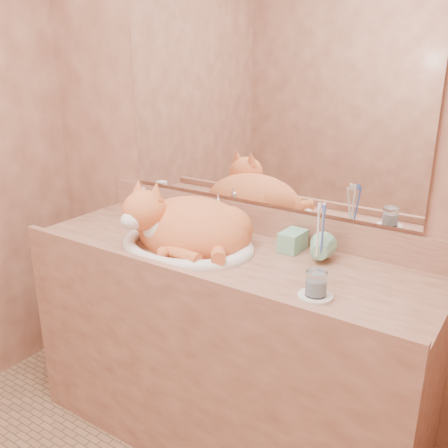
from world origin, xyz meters
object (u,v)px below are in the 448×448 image
Objects in this scene: water_glass at (316,283)px; soap_dispenser at (286,233)px; cat at (186,224)px; toothbrush_cup at (319,254)px; vanity_counter at (223,350)px; sink_basin at (187,226)px.

soap_dispenser is at bearing 132.69° from water_glass.
toothbrush_cup is at bearing 5.85° from cat.
vanity_counter is at bearing 162.27° from water_glass.
water_glass is (0.44, -0.14, 0.47)m from vanity_counter.
sink_basin reaches higher than toothbrush_cup.
cat is (-0.01, 0.01, 0.00)m from sink_basin.
soap_dispenser is at bearing 30.17° from vanity_counter.
sink_basin is at bearing -156.18° from soap_dispenser.
soap_dispenser is (0.37, 0.12, -0.00)m from cat.
vanity_counter is 0.59m from toothbrush_cup.
vanity_counter is 16.01× the size of toothbrush_cup.
cat is at bearing 167.50° from water_glass.
toothbrush_cup is 1.27× the size of water_glass.
cat is (-0.17, -0.01, 0.51)m from vanity_counter.
cat is 4.81× the size of toothbrush_cup.
water_glass is (0.59, -0.12, -0.03)m from sink_basin.
sink_basin is 0.02m from cat.
toothbrush_cup is at bearing 111.41° from water_glass.
vanity_counter is 0.66m from water_glass.
vanity_counter is 9.36× the size of soap_dispenser.
vanity_counter is 3.33× the size of cat.
toothbrush_cup is at bearing 21.97° from sink_basin.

